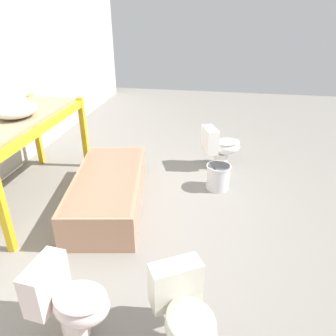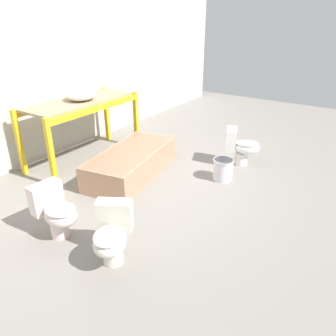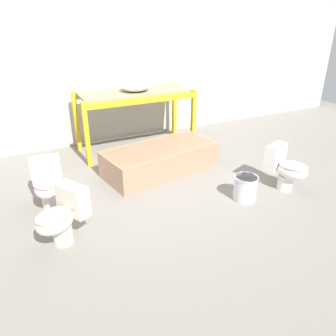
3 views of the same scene
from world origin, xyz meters
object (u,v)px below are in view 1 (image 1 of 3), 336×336
object	(u,v)px
toilet_extra	(69,300)
bucket_white	(218,176)
bathtub_main	(109,189)
toilet_far	(220,146)
sink_basin	(15,109)
toilet_near	(185,314)

from	to	relation	value
toilet_extra	bucket_white	bearing A→B (deg)	-16.29
bathtub_main	toilet_far	size ratio (longest dim) A/B	2.85
sink_basin	toilet_far	distance (m)	2.73
toilet_near	bucket_white	xyz separation A→B (m)	(2.28, -0.14, -0.15)
toilet_near	toilet_extra	distance (m)	0.81
bucket_white	bathtub_main	bearing A→B (deg)	117.06
sink_basin	toilet_far	bearing A→B (deg)	-60.48
bathtub_main	toilet_near	distance (m)	1.99
bathtub_main	toilet_extra	distance (m)	1.70
toilet_far	bucket_white	world-z (taller)	toilet_far
toilet_near	bucket_white	size ratio (longest dim) A/B	1.96
sink_basin	toilet_near	size ratio (longest dim) A/B	0.75
toilet_near	toilet_far	size ratio (longest dim) A/B	1.02
toilet_near	toilet_far	bearing A→B (deg)	56.81
toilet_extra	sink_basin	bearing A→B (deg)	43.89
bathtub_main	toilet_extra	size ratio (longest dim) A/B	2.98
toilet_near	toilet_extra	size ratio (longest dim) A/B	1.06
sink_basin	bathtub_main	size ratio (longest dim) A/B	0.27
sink_basin	toilet_near	distance (m)	2.83
sink_basin	toilet_near	xyz separation A→B (m)	(-1.67, -2.13, -0.81)
toilet_near	bucket_white	bearing A→B (deg)	55.93
sink_basin	toilet_far	world-z (taller)	sink_basin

